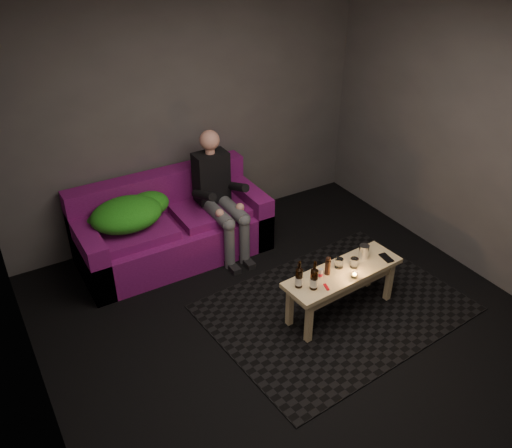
{
  "coord_description": "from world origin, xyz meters",
  "views": [
    {
      "loc": [
        -2.08,
        -2.63,
        3.21
      ],
      "look_at": [
        0.15,
        1.13,
        0.53
      ],
      "focal_mm": 38.0,
      "sensor_mm": 36.0,
      "label": 1
    }
  ],
  "objects_px": {
    "beer_bottle_b": "(314,279)",
    "person": "(219,193)",
    "beer_bottle_a": "(299,277)",
    "sofa": "(171,229)",
    "coffee_table": "(342,278)",
    "steel_cup": "(364,251)"
  },
  "relations": [
    {
      "from": "steel_cup",
      "to": "coffee_table",
      "type": "bearing_deg",
      "value": -166.09
    },
    {
      "from": "coffee_table",
      "to": "beer_bottle_b",
      "type": "bearing_deg",
      "value": -169.64
    },
    {
      "from": "beer_bottle_a",
      "to": "steel_cup",
      "type": "distance_m",
      "value": 0.73
    },
    {
      "from": "beer_bottle_a",
      "to": "beer_bottle_b",
      "type": "relative_size",
      "value": 0.94
    },
    {
      "from": "sofa",
      "to": "person",
      "type": "xyz_separation_m",
      "value": [
        0.48,
        -0.15,
        0.36
      ]
    },
    {
      "from": "sofa",
      "to": "beer_bottle_b",
      "type": "relative_size",
      "value": 7.17
    },
    {
      "from": "sofa",
      "to": "person",
      "type": "height_order",
      "value": "person"
    },
    {
      "from": "beer_bottle_b",
      "to": "steel_cup",
      "type": "bearing_deg",
      "value": 11.92
    },
    {
      "from": "sofa",
      "to": "coffee_table",
      "type": "xyz_separation_m",
      "value": [
        0.91,
        -1.62,
        0.08
      ]
    },
    {
      "from": "sofa",
      "to": "beer_bottle_b",
      "type": "distance_m",
      "value": 1.79
    },
    {
      "from": "sofa",
      "to": "beer_bottle_a",
      "type": "bearing_deg",
      "value": -74.04
    },
    {
      "from": "sofa",
      "to": "beer_bottle_a",
      "type": "height_order",
      "value": "sofa"
    },
    {
      "from": "coffee_table",
      "to": "steel_cup",
      "type": "height_order",
      "value": "steel_cup"
    },
    {
      "from": "beer_bottle_b",
      "to": "person",
      "type": "bearing_deg",
      "value": 92.69
    },
    {
      "from": "sofa",
      "to": "person",
      "type": "relative_size",
      "value": 1.5
    },
    {
      "from": "beer_bottle_b",
      "to": "steel_cup",
      "type": "xyz_separation_m",
      "value": [
        0.64,
        0.14,
        -0.04
      ]
    },
    {
      "from": "person",
      "to": "beer_bottle_a",
      "type": "relative_size",
      "value": 5.06
    },
    {
      "from": "person",
      "to": "beer_bottle_b",
      "type": "bearing_deg",
      "value": -87.31
    },
    {
      "from": "person",
      "to": "steel_cup",
      "type": "bearing_deg",
      "value": -62.91
    },
    {
      "from": "sofa",
      "to": "steel_cup",
      "type": "xyz_separation_m",
      "value": [
        1.19,
        -1.55,
        0.22
      ]
    },
    {
      "from": "coffee_table",
      "to": "steel_cup",
      "type": "relative_size",
      "value": 9.25
    },
    {
      "from": "person",
      "to": "steel_cup",
      "type": "xyz_separation_m",
      "value": [
        0.71,
        -1.4,
        -0.14
      ]
    }
  ]
}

